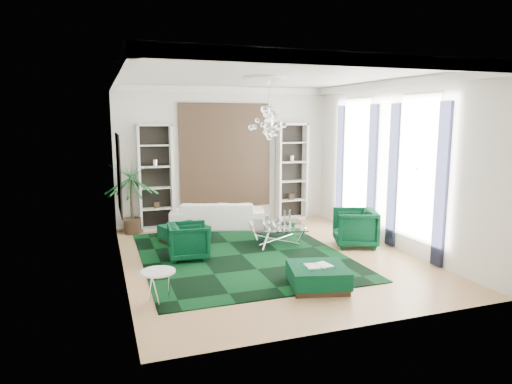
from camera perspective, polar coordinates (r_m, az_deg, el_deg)
name	(u,v)px	position (r m, az deg, el deg)	size (l,w,h in m)	color
floor	(269,258)	(9.88, 1.67, -8.20)	(6.00, 7.00, 0.02)	tan
ceiling	(270,75)	(9.46, 1.78, 14.45)	(6.00, 7.00, 0.02)	white
wall_back	(225,156)	(12.80, -3.90, 4.54)	(6.00, 0.02, 3.80)	silver
wall_front	(362,197)	(6.36, 13.07, -0.57)	(6.00, 0.02, 3.80)	silver
wall_left	(119,175)	(8.87, -16.78, 2.03)	(0.02, 7.00, 3.80)	silver
wall_right	(392,164)	(10.92, 16.68, 3.34)	(0.02, 7.00, 3.80)	silver
crown_molding	(270,80)	(9.45, 1.78, 13.79)	(6.00, 7.00, 0.18)	white
ceiling_medallion	(265,78)	(9.73, 1.13, 14.07)	(0.90, 0.90, 0.05)	white
tapestry	(225,156)	(12.76, -3.84, 4.52)	(2.50, 0.06, 2.80)	black
shelving_left	(156,177)	(12.29, -12.43, 1.80)	(0.90, 0.38, 2.80)	white
shelving_right	(292,172)	(13.31, 4.48, 2.56)	(0.90, 0.38, 2.80)	white
painting	(120,174)	(9.47, -16.69, 2.18)	(0.04, 1.30, 1.60)	black
window_near	(417,168)	(10.19, 19.54, 2.79)	(0.03, 1.10, 2.90)	white
curtain_near_a	(442,185)	(9.61, 22.18, 0.77)	(0.07, 0.30, 3.25)	black
curtain_near_b	(393,176)	(10.81, 16.75, 1.95)	(0.07, 0.30, 3.25)	black
window_far	(357,159)	(12.15, 12.47, 4.08)	(0.03, 1.10, 2.90)	white
curtain_far_a	(372,172)	(11.50, 14.31, 2.48)	(0.07, 0.30, 3.25)	black
curtain_far_b	(340,165)	(12.82, 10.47, 3.29)	(0.07, 0.30, 3.25)	black
rug	(241,255)	(10.01, -1.83, -7.85)	(4.20, 5.00, 0.02)	black
sofa	(217,215)	(12.36, -4.85, -2.85)	(2.49, 0.97, 0.73)	white
armchair_left	(189,241)	(9.78, -8.40, -6.10)	(0.81, 0.84, 0.76)	black
armchair_right	(355,228)	(10.85, 12.27, -4.39)	(0.92, 0.95, 0.86)	black
coffee_table	(277,234)	(10.89, 2.58, -5.28)	(1.28, 1.28, 0.44)	white
ottoman_side	(184,234)	(11.06, -8.98, -5.23)	(0.94, 0.94, 0.42)	black
ottoman_front	(318,277)	(8.21, 7.72, -10.47)	(0.99, 0.99, 0.39)	black
book	(318,265)	(8.14, 7.76, -9.05)	(0.46, 0.31, 0.03)	white
side_table	(159,288)	(7.63, -12.07, -11.61)	(0.55, 0.55, 0.53)	white
palm	(131,188)	(12.05, -15.36, 0.49)	(1.48, 1.48, 2.37)	#1A632B
chandelier	(268,123)	(9.51, 1.57, 8.63)	(0.82, 0.82, 0.74)	white
table_plant	(294,222)	(10.69, 4.72, -3.71)	(0.13, 0.11, 0.24)	#1A632B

